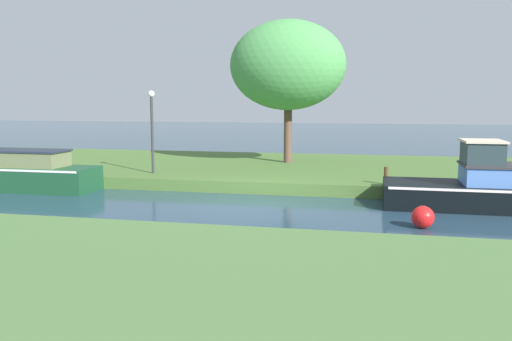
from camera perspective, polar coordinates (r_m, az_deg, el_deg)
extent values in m
plane|color=#243F52|center=(15.34, -0.81, -3.91)|extent=(120.00, 120.00, 0.00)
cube|color=#496C31|center=(22.10, 3.33, 0.10)|extent=(72.00, 10.00, 0.40)
cube|color=#4E733D|center=(7.19, -18.09, -16.07)|extent=(72.00, 10.00, 0.40)
cube|color=#29393D|center=(16.20, 23.22, 1.65)|extent=(1.00, 1.31, 0.67)
cube|color=beige|center=(16.18, 23.29, 2.94)|extent=(1.10, 1.39, 0.06)
cube|color=#18472A|center=(20.34, -25.61, -0.66)|extent=(6.75, 1.59, 0.82)
cube|color=white|center=(20.29, -25.67, 0.37)|extent=(6.62, 1.62, 0.07)
cube|color=#6D764D|center=(20.20, -25.48, 1.20)|extent=(4.39, 1.21, 0.51)
cube|color=#232B3A|center=(20.17, -25.52, 2.01)|extent=(4.49, 1.27, 0.06)
cylinder|color=brown|center=(22.83, 3.47, 4.75)|extent=(0.35, 0.35, 3.10)
ellipsoid|color=#4C984E|center=(22.60, 3.42, 11.29)|extent=(4.89, 3.73, 3.76)
cylinder|color=#333338|center=(19.69, -11.13, 3.72)|extent=(0.10, 0.10, 2.78)
sphere|color=white|center=(19.65, -11.24, 8.11)|extent=(0.24, 0.24, 0.24)
cylinder|color=brown|center=(17.33, 13.85, -0.53)|extent=(0.14, 0.14, 0.56)
cylinder|color=#433F2A|center=(20.88, -21.75, 0.94)|extent=(0.15, 0.15, 0.89)
sphere|color=red|center=(13.33, 17.56, -4.81)|extent=(0.54, 0.54, 0.54)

